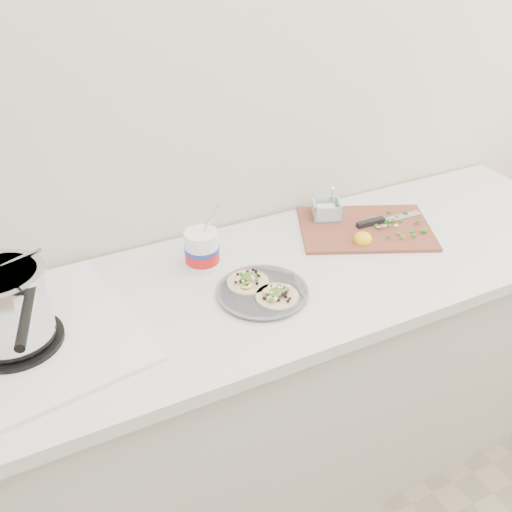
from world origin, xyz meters
name	(u,v)px	position (x,y,z in m)	size (l,w,h in m)	color
counter	(244,392)	(0.00, 1.43, 0.45)	(2.44, 0.66, 0.90)	beige
stove	(11,319)	(-0.61, 1.42, 0.99)	(0.62, 0.59, 0.26)	silver
taco_plate	(262,289)	(0.02, 1.35, 0.92)	(0.26, 0.26, 0.04)	slate
tub	(203,248)	(-0.07, 1.55, 0.97)	(0.10, 0.10, 0.23)	white
cutboard	(363,224)	(0.49, 1.53, 0.92)	(0.51, 0.44, 0.07)	brown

